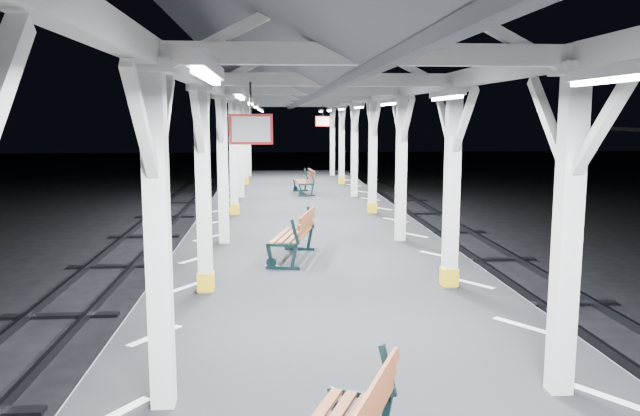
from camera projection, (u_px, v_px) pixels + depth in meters
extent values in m
plane|color=black|center=(343.00, 402.00, 8.39)|extent=(120.00, 120.00, 0.00)
cube|color=black|center=(343.00, 367.00, 8.32)|extent=(6.00, 50.00, 1.00)
cube|color=silver|center=(155.00, 336.00, 8.06)|extent=(1.00, 48.00, 0.01)
cube|color=silver|center=(523.00, 326.00, 8.43)|extent=(1.00, 48.00, 0.01)
cube|color=#2D2D33|center=(0.00, 408.00, 8.04)|extent=(0.08, 60.00, 0.16)
cube|color=silver|center=(158.00, 246.00, 5.89)|extent=(0.22, 0.22, 3.20)
cube|color=silver|center=(151.00, 66.00, 5.65)|extent=(0.40, 0.40, 0.12)
cube|color=silver|center=(164.00, 122.00, 6.26)|extent=(0.10, 0.99, 0.99)
cube|color=silver|center=(141.00, 124.00, 5.18)|extent=(0.10, 0.99, 0.99)
cube|color=silver|center=(203.00, 194.00, 9.83)|extent=(0.22, 0.22, 3.20)
cube|color=silver|center=(201.00, 87.00, 9.59)|extent=(0.40, 0.40, 0.12)
cube|color=gold|center=(206.00, 281.00, 10.04)|extent=(0.26, 0.26, 0.30)
cube|color=silver|center=(205.00, 120.00, 10.21)|extent=(0.10, 0.99, 0.99)
cube|color=silver|center=(197.00, 121.00, 9.12)|extent=(0.10, 0.99, 0.99)
cube|color=silver|center=(223.00, 172.00, 13.78)|extent=(0.22, 0.22, 3.20)
cube|color=silver|center=(221.00, 96.00, 13.54)|extent=(0.40, 0.40, 0.12)
cube|color=silver|center=(224.00, 119.00, 14.15)|extent=(0.10, 0.99, 0.99)
cube|color=silver|center=(220.00, 120.00, 13.07)|extent=(0.10, 0.99, 0.99)
cube|color=silver|center=(234.00, 160.00, 17.72)|extent=(0.22, 0.22, 3.20)
cube|color=silver|center=(232.00, 101.00, 17.48)|extent=(0.40, 0.40, 0.12)
cube|color=gold|center=(235.00, 209.00, 17.93)|extent=(0.26, 0.26, 0.30)
cube|color=silver|center=(234.00, 119.00, 18.10)|extent=(0.10, 0.99, 0.99)
cube|color=silver|center=(232.00, 119.00, 17.01)|extent=(0.10, 0.99, 0.99)
cube|color=silver|center=(240.00, 152.00, 21.67)|extent=(0.22, 0.22, 3.20)
cube|color=silver|center=(240.00, 104.00, 21.43)|extent=(0.40, 0.40, 0.12)
cube|color=silver|center=(241.00, 119.00, 22.05)|extent=(0.10, 0.99, 0.99)
cube|color=silver|center=(239.00, 119.00, 20.96)|extent=(0.10, 0.99, 0.99)
cube|color=silver|center=(245.00, 147.00, 25.62)|extent=(0.22, 0.22, 3.20)
cube|color=silver|center=(244.00, 106.00, 25.38)|extent=(0.40, 0.40, 0.12)
cube|color=gold|center=(246.00, 181.00, 25.82)|extent=(0.26, 0.26, 0.30)
cube|color=silver|center=(245.00, 118.00, 25.99)|extent=(0.10, 0.99, 0.99)
cube|color=silver|center=(244.00, 118.00, 24.91)|extent=(0.10, 0.99, 0.99)
cube|color=silver|center=(249.00, 143.00, 29.56)|extent=(0.22, 0.22, 3.20)
cube|color=silver|center=(248.00, 107.00, 29.32)|extent=(0.40, 0.40, 0.12)
cube|color=silver|center=(249.00, 118.00, 29.94)|extent=(0.10, 0.99, 0.99)
cube|color=silver|center=(248.00, 118.00, 28.85)|extent=(0.10, 0.99, 0.99)
cube|color=silver|center=(567.00, 239.00, 6.19)|extent=(0.22, 0.22, 3.20)
cube|color=silver|center=(577.00, 69.00, 5.95)|extent=(0.40, 0.40, 0.12)
cube|color=silver|center=(549.00, 122.00, 6.57)|extent=(0.10, 0.99, 0.99)
cube|color=silver|center=(604.00, 123.00, 5.48)|extent=(0.10, 0.99, 0.99)
cube|color=silver|center=(452.00, 192.00, 10.14)|extent=(0.22, 0.22, 3.20)
cube|color=silver|center=(455.00, 88.00, 9.90)|extent=(0.40, 0.40, 0.12)
cube|color=gold|center=(449.00, 277.00, 10.34)|extent=(0.26, 0.26, 0.30)
cube|color=silver|center=(445.00, 120.00, 10.52)|extent=(0.10, 0.99, 0.99)
cube|color=silver|center=(464.00, 121.00, 9.43)|extent=(0.10, 0.99, 0.99)
cube|color=silver|center=(401.00, 171.00, 14.08)|extent=(0.22, 0.22, 3.20)
cube|color=silver|center=(403.00, 96.00, 13.84)|extent=(0.40, 0.40, 0.12)
cube|color=silver|center=(397.00, 119.00, 14.46)|extent=(0.10, 0.99, 0.99)
cube|color=silver|center=(407.00, 120.00, 13.38)|extent=(0.10, 0.99, 0.99)
cube|color=silver|center=(373.00, 159.00, 18.03)|extent=(0.22, 0.22, 3.20)
cube|color=silver|center=(373.00, 101.00, 17.79)|extent=(0.40, 0.40, 0.12)
cube|color=gold|center=(372.00, 207.00, 18.24)|extent=(0.26, 0.26, 0.30)
cube|color=silver|center=(370.00, 119.00, 18.41)|extent=(0.10, 0.99, 0.99)
cube|color=silver|center=(376.00, 119.00, 17.32)|extent=(0.10, 0.99, 0.99)
cube|color=silver|center=(354.00, 151.00, 21.98)|extent=(0.22, 0.22, 3.20)
cube|color=silver|center=(355.00, 104.00, 21.74)|extent=(0.40, 0.40, 0.12)
cube|color=silver|center=(353.00, 119.00, 22.35)|extent=(0.10, 0.99, 0.99)
cube|color=silver|center=(357.00, 119.00, 21.27)|extent=(0.10, 0.99, 0.99)
cube|color=silver|center=(342.00, 146.00, 25.92)|extent=(0.22, 0.22, 3.20)
cube|color=silver|center=(342.00, 106.00, 25.68)|extent=(0.40, 0.40, 0.12)
cube|color=gold|center=(342.00, 180.00, 26.13)|extent=(0.26, 0.26, 0.30)
cube|color=silver|center=(340.00, 118.00, 26.30)|extent=(0.10, 0.99, 0.99)
cube|color=silver|center=(343.00, 118.00, 25.21)|extent=(0.10, 0.99, 0.99)
cube|color=silver|center=(332.00, 142.00, 29.87)|extent=(0.22, 0.22, 3.20)
cube|color=silver|center=(333.00, 107.00, 29.63)|extent=(0.40, 0.40, 0.12)
cube|color=silver|center=(331.00, 118.00, 30.24)|extent=(0.10, 0.99, 0.99)
cube|color=silver|center=(334.00, 118.00, 29.16)|extent=(0.10, 0.99, 0.99)
cube|color=silver|center=(182.00, 69.00, 7.60)|extent=(0.18, 48.00, 0.24)
cube|color=silver|center=(501.00, 71.00, 7.91)|extent=(0.18, 48.00, 0.24)
cube|color=silver|center=(370.00, 54.00, 5.78)|extent=(4.20, 0.14, 0.20)
cube|color=silver|center=(330.00, 80.00, 9.73)|extent=(4.20, 0.14, 0.20)
cube|color=silver|center=(313.00, 91.00, 13.67)|extent=(4.20, 0.14, 0.20)
cube|color=silver|center=(303.00, 96.00, 17.62)|extent=(4.20, 0.14, 0.20)
cube|color=silver|center=(298.00, 100.00, 21.57)|extent=(4.20, 0.14, 0.20)
cube|color=silver|center=(293.00, 103.00, 25.51)|extent=(4.20, 0.14, 0.20)
cube|color=silver|center=(290.00, 105.00, 29.46)|extent=(4.20, 0.14, 0.20)
cube|color=#4F5257|center=(239.00, 24.00, 7.58)|extent=(2.80, 49.00, 1.45)
cube|color=#4F5257|center=(448.00, 27.00, 7.78)|extent=(2.80, 49.00, 1.45)
cube|color=silver|center=(208.00, 67.00, 3.75)|extent=(0.10, 1.35, 0.08)
cube|color=white|center=(208.00, 76.00, 3.76)|extent=(0.05, 1.25, 0.05)
cube|color=silver|center=(240.00, 93.00, 7.70)|extent=(0.10, 1.35, 0.08)
cube|color=white|center=(240.00, 97.00, 7.70)|extent=(0.05, 1.25, 0.05)
cube|color=silver|center=(251.00, 101.00, 11.64)|extent=(0.10, 1.35, 0.08)
cube|color=white|center=(251.00, 104.00, 11.65)|extent=(0.05, 1.25, 0.05)
cube|color=silver|center=(256.00, 105.00, 15.59)|extent=(0.10, 1.35, 0.08)
cube|color=white|center=(256.00, 107.00, 15.59)|extent=(0.05, 1.25, 0.05)
cube|color=silver|center=(259.00, 107.00, 19.53)|extent=(0.10, 1.35, 0.08)
cube|color=white|center=(259.00, 109.00, 19.54)|extent=(0.05, 1.25, 0.05)
cube|color=silver|center=(261.00, 109.00, 23.48)|extent=(0.10, 1.35, 0.08)
cube|color=white|center=(261.00, 110.00, 23.49)|extent=(0.05, 1.25, 0.05)
cube|color=silver|center=(262.00, 110.00, 27.43)|extent=(0.10, 1.35, 0.08)
cube|color=white|center=(262.00, 111.00, 27.43)|extent=(0.05, 1.25, 0.05)
cube|color=silver|center=(622.00, 70.00, 3.95)|extent=(0.10, 1.35, 0.08)
cube|color=white|center=(621.00, 78.00, 3.96)|extent=(0.05, 1.25, 0.05)
cube|color=silver|center=(446.00, 93.00, 7.90)|extent=(0.10, 1.35, 0.08)
cube|color=white|center=(446.00, 97.00, 7.90)|extent=(0.05, 1.25, 0.05)
cube|color=silver|center=(388.00, 101.00, 11.84)|extent=(0.10, 1.35, 0.08)
cube|color=white|center=(388.00, 104.00, 11.85)|extent=(0.05, 1.25, 0.05)
cube|color=silver|center=(359.00, 105.00, 15.79)|extent=(0.10, 1.35, 0.08)
cube|color=white|center=(359.00, 107.00, 15.79)|extent=(0.05, 1.25, 0.05)
cube|color=silver|center=(341.00, 108.00, 19.73)|extent=(0.10, 1.35, 0.08)
cube|color=white|center=(341.00, 109.00, 19.74)|extent=(0.05, 1.25, 0.05)
cube|color=silver|center=(330.00, 109.00, 23.68)|extent=(0.10, 1.35, 0.08)
cube|color=white|center=(330.00, 110.00, 23.69)|extent=(0.05, 1.25, 0.05)
cube|color=silver|center=(321.00, 110.00, 27.62)|extent=(0.10, 1.35, 0.08)
cube|color=white|center=(321.00, 111.00, 27.63)|extent=(0.05, 1.25, 0.05)
cylinder|color=black|center=(251.00, 98.00, 7.10)|extent=(0.02, 0.02, 0.36)
cube|color=red|center=(251.00, 129.00, 7.15)|extent=(0.50, 0.03, 0.35)
cube|color=white|center=(251.00, 129.00, 7.15)|extent=(0.44, 0.04, 0.29)
cylinder|color=black|center=(323.00, 111.00, 21.00)|extent=(0.02, 0.02, 0.36)
cube|color=red|center=(323.00, 121.00, 21.05)|extent=(0.50, 0.03, 0.35)
cube|color=white|center=(323.00, 121.00, 21.05)|extent=(0.44, 0.05, 0.29)
cube|color=black|center=(573.00, 161.00, 30.93)|extent=(0.20, 0.20, 3.30)
sphere|color=silver|center=(575.00, 129.00, 30.70)|extent=(0.20, 0.20, 0.20)
cube|color=black|center=(336.00, 413.00, 5.46)|extent=(0.17, 0.11, 0.48)
cube|color=black|center=(388.00, 370.00, 5.25)|extent=(0.17, 0.11, 0.45)
cube|color=maroon|center=(371.00, 409.00, 4.45)|extent=(0.67, 1.46, 0.10)
cube|color=maroon|center=(374.00, 391.00, 4.42)|extent=(0.67, 1.46, 0.10)
cube|color=black|center=(283.00, 268.00, 11.55)|extent=(0.64, 0.21, 0.06)
cube|color=black|center=(270.00, 256.00, 11.55)|extent=(0.17, 0.09, 0.50)
cube|color=black|center=(294.00, 257.00, 11.48)|extent=(0.16, 0.09, 0.50)
cube|color=black|center=(295.00, 232.00, 11.41)|extent=(0.18, 0.09, 0.47)
cube|color=black|center=(300.00, 249.00, 13.22)|extent=(0.64, 0.21, 0.06)
cube|color=black|center=(289.00, 239.00, 13.23)|extent=(0.17, 0.09, 0.50)
cube|color=black|center=(310.00, 239.00, 13.16)|extent=(0.16, 0.09, 0.50)
cube|color=black|center=(311.00, 217.00, 13.09)|extent=(0.18, 0.09, 0.47)
cube|color=maroon|center=(281.00, 235.00, 12.35)|extent=(0.47, 1.61, 0.04)
cube|color=maroon|center=(288.00, 235.00, 12.33)|extent=(0.47, 1.61, 0.04)
cube|color=maroon|center=(295.00, 236.00, 12.31)|extent=(0.47, 1.61, 0.04)
cube|color=maroon|center=(302.00, 236.00, 12.29)|extent=(0.47, 1.61, 0.04)
cube|color=maroon|center=(305.00, 228.00, 12.26)|extent=(0.42, 1.60, 0.10)
cube|color=maroon|center=(307.00, 221.00, 12.23)|extent=(0.42, 1.60, 0.10)
cube|color=maroon|center=(308.00, 215.00, 12.21)|extent=(0.42, 1.60, 0.10)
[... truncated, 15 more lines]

